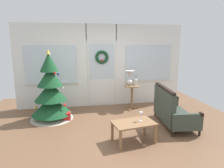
{
  "coord_description": "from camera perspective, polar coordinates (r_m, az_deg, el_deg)",
  "views": [
    {
      "loc": [
        -0.84,
        -4.27,
        2.02
      ],
      "look_at": [
        0.05,
        0.55,
        1.0
      ],
      "focal_mm": 32.79,
      "sensor_mm": 36.0,
      "label": 1
    }
  ],
  "objects": [
    {
      "name": "christmas_tree",
      "position": [
        5.58,
        -16.71,
        -2.88
      ],
      "size": [
        1.11,
        1.11,
        1.83
      ],
      "color": "#4C331E",
      "rests_on": "ground"
    },
    {
      "name": "ground_plane",
      "position": [
        4.79,
        0.62,
        -13.15
      ],
      "size": [
        6.76,
        6.76,
        0.0
      ],
      "primitive_type": "plane",
      "color": "brown"
    },
    {
      "name": "back_wall_with_door",
      "position": [
        6.45,
        -2.92,
        5.17
      ],
      "size": [
        5.2,
        0.19,
        2.55
      ],
      "color": "white",
      "rests_on": "ground"
    },
    {
      "name": "settee_sofa",
      "position": [
        5.23,
        16.2,
        -7.03
      ],
      "size": [
        0.84,
        1.47,
        0.96
      ],
      "color": "black",
      "rests_on": "ground"
    },
    {
      "name": "table_lamp",
      "position": [
        6.13,
        5.01,
        2.3
      ],
      "size": [
        0.28,
        0.28,
        0.44
      ],
      "color": "silver",
      "rests_on": "side_table"
    },
    {
      "name": "wine_glass",
      "position": [
        4.26,
        8.1,
        -8.38
      ],
      "size": [
        0.08,
        0.08,
        0.2
      ],
      "color": "silver",
      "rests_on": "coffee_table"
    },
    {
      "name": "side_table",
      "position": [
        6.21,
        5.56,
        -2.3
      ],
      "size": [
        0.5,
        0.48,
        0.73
      ],
      "color": "#8E6642",
      "rests_on": "ground"
    },
    {
      "name": "gift_box",
      "position": [
        5.56,
        -12.5,
        -8.74
      ],
      "size": [
        0.2,
        0.18,
        0.2
      ],
      "primitive_type": "cube",
      "color": "red",
      "rests_on": "ground"
    },
    {
      "name": "flower_vase",
      "position": [
        6.11,
        6.68,
        0.63
      ],
      "size": [
        0.11,
        0.1,
        0.35
      ],
      "color": "beige",
      "rests_on": "side_table"
    },
    {
      "name": "coffee_table",
      "position": [
        4.25,
        6.05,
        -11.34
      ],
      "size": [
        0.92,
        0.66,
        0.42
      ],
      "color": "#8E6642",
      "rests_on": "ground"
    }
  ]
}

